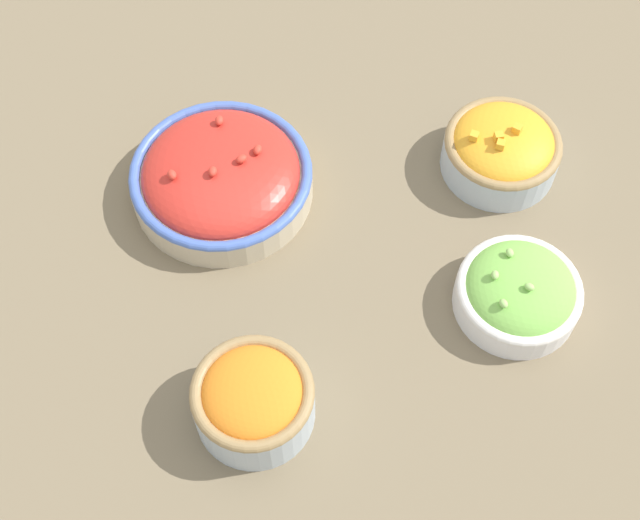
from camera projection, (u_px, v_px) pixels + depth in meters
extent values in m
plane|color=#75664C|center=(320.00, 274.00, 0.94)|extent=(3.00, 3.00, 0.00)
cylinder|color=beige|center=(222.00, 182.00, 0.98)|extent=(0.20, 0.20, 0.03)
torus|color=#4766B7|center=(221.00, 173.00, 0.96)|extent=(0.20, 0.20, 0.01)
ellipsoid|color=red|center=(221.00, 173.00, 0.96)|extent=(0.17, 0.17, 0.05)
ellipsoid|color=red|center=(219.00, 121.00, 0.96)|extent=(0.01, 0.01, 0.01)
ellipsoid|color=red|center=(258.00, 150.00, 0.94)|extent=(0.01, 0.01, 0.01)
ellipsoid|color=red|center=(241.00, 159.00, 0.93)|extent=(0.02, 0.01, 0.01)
ellipsoid|color=red|center=(172.00, 175.00, 0.93)|extent=(0.01, 0.02, 0.01)
ellipsoid|color=red|center=(213.00, 171.00, 0.92)|extent=(0.01, 0.01, 0.01)
cylinder|color=white|center=(517.00, 297.00, 0.91)|extent=(0.13, 0.13, 0.03)
torus|color=silver|center=(520.00, 289.00, 0.89)|extent=(0.13, 0.13, 0.01)
ellipsoid|color=#7ABC4C|center=(520.00, 289.00, 0.89)|extent=(0.11, 0.11, 0.05)
ellipsoid|color=#99D166|center=(529.00, 287.00, 0.86)|extent=(0.01, 0.01, 0.01)
ellipsoid|color=#99D166|center=(510.00, 253.00, 0.89)|extent=(0.01, 0.01, 0.01)
ellipsoid|color=#99D166|center=(495.00, 275.00, 0.87)|extent=(0.01, 0.01, 0.01)
ellipsoid|color=#99D166|center=(504.00, 303.00, 0.86)|extent=(0.01, 0.01, 0.01)
cylinder|color=#B2C1CC|center=(500.00, 155.00, 0.99)|extent=(0.13, 0.13, 0.04)
torus|color=#997A4C|center=(503.00, 143.00, 0.97)|extent=(0.13, 0.13, 0.01)
ellipsoid|color=orange|center=(503.00, 143.00, 0.97)|extent=(0.11, 0.11, 0.04)
cube|color=#F4A828|center=(474.00, 136.00, 0.95)|extent=(0.01, 0.01, 0.01)
cube|color=#F4A828|center=(499.00, 136.00, 0.95)|extent=(0.01, 0.01, 0.01)
cube|color=#F4A828|center=(517.00, 129.00, 0.95)|extent=(0.01, 0.01, 0.01)
cube|color=#F4A828|center=(501.00, 145.00, 0.94)|extent=(0.01, 0.01, 0.01)
cylinder|color=#B2C1CC|center=(254.00, 403.00, 0.84)|extent=(0.12, 0.12, 0.05)
torus|color=#997A4C|center=(252.00, 392.00, 0.81)|extent=(0.12, 0.12, 0.01)
ellipsoid|color=orange|center=(252.00, 392.00, 0.81)|extent=(0.09, 0.09, 0.03)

